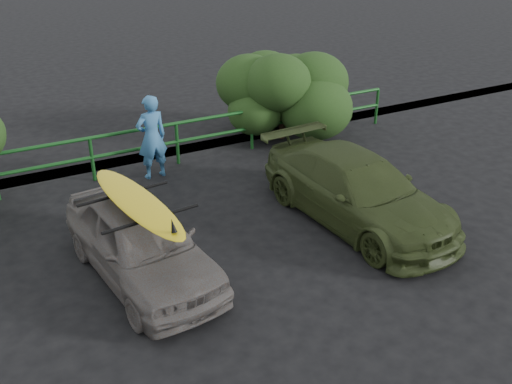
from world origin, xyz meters
The scene contains 8 objects.
ground centered at (0.00, 0.00, 0.00)m, with size 80.00×80.00×0.00m, color black.
guardrail centered at (0.00, 5.00, 0.52)m, with size 14.00×0.08×1.04m, color #164E1B, non-canonical shape.
shrub_right centered at (5.00, 5.50, 1.05)m, with size 3.20×2.40×2.10m, color #244118, non-canonical shape.
sedan centered at (-1.27, 0.87, 0.63)m, with size 1.49×3.71×1.26m, color #5F5955.
olive_vehicle centered at (2.92, 0.71, 0.65)m, with size 1.81×4.45×1.29m, color #323F1C.
man centered at (0.24, 4.55, 0.95)m, with size 0.69×0.45×1.89m, color teal.
roof_rack centered at (-1.27, 0.87, 1.29)m, with size 1.55×1.08×0.05m, color black, non-canonical shape.
surfboard centered at (-1.27, 0.87, 1.36)m, with size 0.61×2.96×0.09m, color yellow.
Camera 1 is at (-3.46, -6.86, 5.32)m, focal length 40.00 mm.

